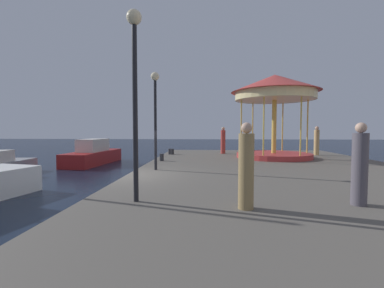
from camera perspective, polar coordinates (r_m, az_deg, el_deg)
name	(u,v)px	position (r m, az deg, el deg)	size (l,w,h in m)	color
ground_plane	(127,195)	(10.74, -13.86, -10.67)	(120.00, 120.00, 0.00)	black
quay_dock	(293,187)	(10.69, 21.04, -8.65)	(12.67, 25.08, 0.80)	#5B564F
motorboat_red	(93,155)	(20.79, -20.67, -2.20)	(2.31, 5.99, 1.85)	maroon
motorboat_grey	(0,166)	(17.99, -36.34, -3.89)	(1.92, 4.10, 1.42)	gray
carousel	(275,96)	(17.15, 17.53, 9.91)	(5.35, 5.35, 5.12)	#B23333
lamp_post_mid_promenade	(135,73)	(6.58, -12.36, 14.90)	(0.36, 0.36, 4.56)	black
lamp_post_far_end	(155,103)	(11.49, -8.00, 8.79)	(0.36, 0.36, 4.21)	black
bollard_south	(172,152)	(18.50, -4.31, -1.67)	(0.24, 0.24, 0.40)	#2D2D33
bollard_north	(170,151)	(18.65, -4.81, -1.63)	(0.24, 0.24, 0.40)	#2D2D33
bollard_center	(162,157)	(14.78, -6.62, -2.89)	(0.24, 0.24, 0.40)	#2D2D33
person_far_corner	(317,141)	(19.88, 25.48, 0.50)	(0.34, 0.34, 1.99)	tan
person_near_carousel	(223,141)	(19.23, 6.78, 0.65)	(0.34, 0.34, 1.95)	#B23833
person_mid_promenade	(246,168)	(5.89, 11.69, -5.23)	(0.34, 0.34, 1.90)	#937A4C
person_by_the_water	(360,166)	(7.18, 32.68, -4.14)	(0.34, 0.34, 1.91)	#514C56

